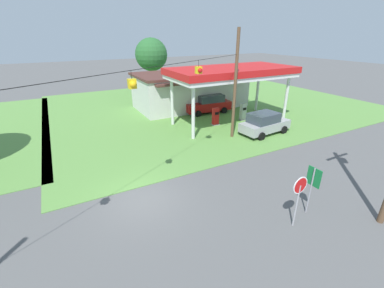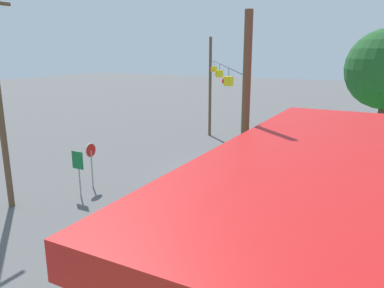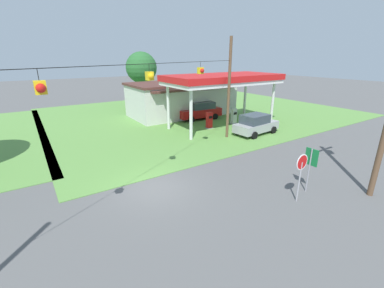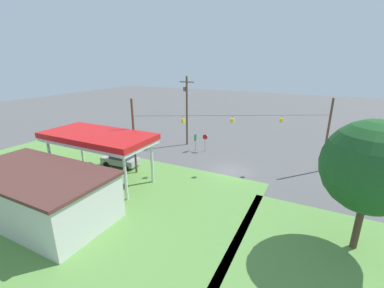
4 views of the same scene
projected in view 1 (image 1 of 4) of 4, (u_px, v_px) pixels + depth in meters
name	position (u px, v px, depth m)	size (l,w,h in m)	color
ground_plane	(143.00, 200.00, 13.28)	(160.00, 160.00, 0.00)	#565656
grass_verge_station_corner	(209.00, 104.00, 31.37)	(36.00, 28.00, 0.04)	#5B8E42
gas_station_canopy	(232.00, 73.00, 22.97)	(11.52, 5.43, 5.17)	silver
gas_station_store	(191.00, 90.00, 29.50)	(12.44, 6.94, 3.93)	silver
fuel_pump_near	(215.00, 117.00, 23.80)	(0.71, 0.56, 1.66)	gray
fuel_pump_far	(243.00, 112.00, 25.20)	(0.71, 0.56, 1.66)	gray
car_at_pumps_front	(264.00, 123.00, 21.68)	(4.58, 2.41, 1.87)	#9E9EA3
car_at_pumps_rear	(208.00, 104.00, 27.49)	(5.09, 2.39, 1.96)	#AD1414
stop_sign_roadside	(299.00, 191.00, 10.82)	(0.80, 0.08, 2.50)	#99999E
route_sign	(313.00, 182.00, 11.71)	(0.10, 0.70, 2.40)	gray
signal_span_gantry	(135.00, 117.00, 11.49)	(18.96, 10.24, 8.36)	brown
tree_behind_station	(151.00, 55.00, 34.79)	(4.35, 4.35, 7.46)	#4C3828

